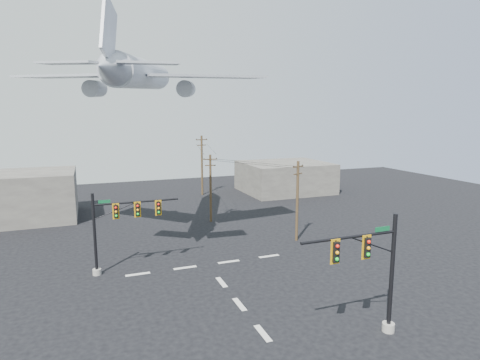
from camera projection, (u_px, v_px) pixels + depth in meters
name	position (u px, v px, depth m)	size (l,w,h in m)	color
ground	(263.00, 333.00, 24.32)	(120.00, 120.00, 0.00)	black
lane_markings	(233.00, 296.00, 29.23)	(14.00, 21.20, 0.01)	beige
signal_mast_near	(374.00, 274.00, 23.39)	(6.62, 0.81, 7.40)	gray
signal_mast_far	(117.00, 227.00, 33.12)	(7.27, 0.76, 6.88)	gray
utility_pole_a	(297.00, 200.00, 41.51)	(1.58, 0.78, 8.40)	#4D3821
utility_pole_b	(211.00, 187.00, 48.87)	(1.67, 0.48, 8.32)	#4D3821
utility_pole_c	(202.00, 164.00, 65.23)	(1.99, 0.42, 9.72)	#4D3821
power_lines	(222.00, 154.00, 51.52)	(7.77, 26.91, 0.63)	black
airliner	(141.00, 75.00, 38.69)	(23.09, 25.02, 6.93)	#ADB2BA
building_right	(285.00, 177.00, 68.52)	(14.00, 12.00, 5.00)	slate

